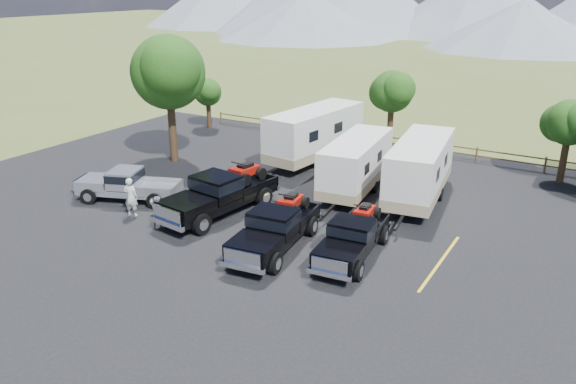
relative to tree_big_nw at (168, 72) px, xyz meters
The scene contains 17 objects.
ground 16.44m from the tree_big_nw, 35.73° to the right, with size 320.00×320.00×0.00m, color #495A26.
asphalt_lot 14.99m from the tree_big_nw, 25.65° to the right, with size 44.00×34.00×0.04m, color black.
stall_lines 14.61m from the tree_big_nw, 21.83° to the right, with size 12.12×5.50×0.01m.
tree_big_nw is the anchor object (origin of this frame).
tree_ne_a 23.05m from the tree_big_nw, 20.37° to the left, with size 3.11×2.92×4.76m.
tree_north 14.61m from the tree_big_nw, 43.53° to the left, with size 3.46×3.24×5.25m.
tree_nw_small 9.15m from the tree_big_nw, 113.52° to the left, with size 2.59×2.43×3.85m.
rail_fence 18.06m from the tree_big_nw, 33.08° to the left, with size 36.12×0.12×1.00m.
rig_left 10.50m from the tree_big_nw, 34.75° to the right, with size 3.05×6.95×2.25m.
rig_center 14.87m from the tree_big_nw, 31.06° to the right, with size 2.66×6.19×2.00m.
rig_right 17.13m from the tree_big_nw, 22.43° to the right, with size 2.36×5.63×1.83m.
trailer_left 9.68m from the tree_big_nw, 30.21° to the left, with size 3.33×9.56×3.30m.
trailer_center 12.85m from the tree_big_nw, ahead, with size 2.91×8.39×2.90m.
trailer_right 16.02m from the tree_big_nw, ahead, with size 3.28×9.05×3.13m.
pickup_silver 8.40m from the tree_big_nw, 67.70° to the right, with size 5.81×3.61×1.66m.
person_a 10.07m from the tree_big_nw, 61.49° to the right, with size 0.70×0.46×1.93m, color silver.
person_b 11.56m from the tree_big_nw, 52.04° to the right, with size 0.76×0.59×1.56m, color gray.
Camera 1 is at (11.02, -16.58, 10.69)m, focal length 35.00 mm.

